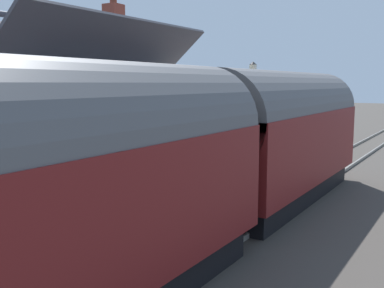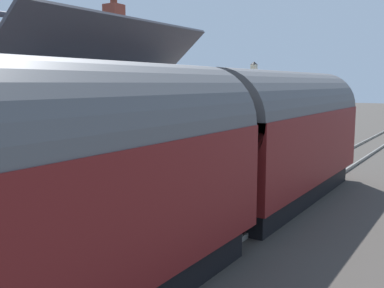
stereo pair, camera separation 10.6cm
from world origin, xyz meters
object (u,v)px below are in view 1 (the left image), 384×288
Objects in this scene: planter_by_door at (235,129)px; station_sign_board at (242,127)px; planter_bench_left at (220,133)px; tree_far_left at (121,70)px; tree_behind_building at (80,70)px; planter_corner_building at (175,145)px; planter_under_sign at (203,146)px; planter_edge_near at (266,131)px; bench_platform_end at (258,135)px; station_building at (86,124)px; planter_edge_far at (246,138)px; lamp_post_platform at (253,89)px; train at (224,150)px.

planter_by_door is 7.65m from station_sign_board.
planter_bench_left is 0.13× the size of tree_far_left.
tree_far_left is at bearing 90.74° from planter_by_door.
planter_bench_left is 0.54× the size of station_sign_board.
planter_bench_left is 7.88m from tree_behind_building.
planter_under_sign is at bearing -85.10° from planter_corner_building.
planter_by_door is 2.97m from planter_bench_left.
planter_bench_left is at bearing 18.71° from planter_under_sign.
tree_far_left reaches higher than planter_edge_near.
bench_platform_end reaches higher than planter_corner_building.
station_building is 15.99m from tree_far_left.
planter_edge_near is at bearing -87.23° from tree_far_left.
station_sign_board is at bearing -151.35° from planter_by_door.
tree_far_left reaches higher than planter_edge_far.
lamp_post_platform is (-1.76, -0.49, 2.25)m from bench_platform_end.
station_sign_board is at bearing -165.28° from planter_edge_near.
planter_edge_near is 0.12× the size of tree_far_left.
bench_platform_end is 0.22× the size of tree_behind_building.
lamp_post_platform is at bearing -128.67° from planter_edge_far.
station_building is 5.08× the size of station_sign_board.
station_building reaches higher than planter_edge_near.
train is at bearing -158.62° from planter_edge_far.
bench_platform_end is at bearing 13.01° from station_sign_board.
planter_edge_far is 1.07× the size of planter_edge_near.
station_sign_board is at bearing -23.24° from station_building.
planter_bench_left reaches higher than planter_by_door.
bench_platform_end is 0.36× the size of lamp_post_platform.
station_sign_board reaches higher than planter_under_sign.
planter_edge_far is 1.00× the size of planter_bench_left.
tree_behind_building is at bearing 100.74° from lamp_post_platform.
tree_far_left is (6.56, 2.91, 0.19)m from tree_behind_building.
station_building is 8.26m from lamp_post_platform.
planter_edge_near is 10.84m from tree_far_left.
bench_platform_end is 0.21× the size of tree_far_left.
planter_corner_building is at bearing 171.14° from planter_edge_near.
planter_under_sign is 0.25× the size of lamp_post_platform.
lamp_post_platform is (-4.99, -3.34, 2.38)m from planter_by_door.
train is at bearing -137.38° from planter_corner_building.
planter_by_door reaches higher than planter_under_sign.
planter_bench_left is at bearing 82.05° from bench_platform_end.
lamp_post_platform is at bearing 19.64° from train.
planter_edge_far is 5.17m from planter_edge_near.
bench_platform_end is 2.90m from lamp_post_platform.
bench_platform_end is 1.67× the size of planter_edge_far.
planter_bench_left is (1.74, 2.32, -0.06)m from planter_edge_far.
station_building reaches higher than planter_by_door.
bench_platform_end is at bearing -138.55° from planter_by_door.
tree_far_left is (-0.11, 8.42, 3.52)m from planter_by_door.
station_building is 13.32m from planter_edge_near.
planter_under_sign is 3.43m from lamp_post_platform.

